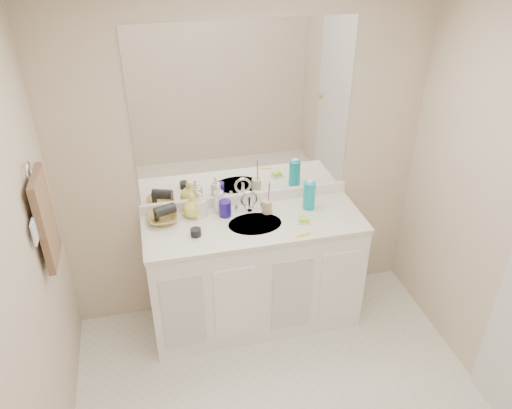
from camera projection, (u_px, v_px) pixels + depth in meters
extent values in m
cube|color=white|center=(320.00, 18.00, 1.77)|extent=(2.60, 2.60, 0.02)
cube|color=beige|center=(245.00, 163.00, 3.48)|extent=(2.60, 0.02, 2.40)
cube|color=beige|center=(15.00, 326.00, 2.14)|extent=(0.02, 2.60, 2.40)
cube|color=white|center=(254.00, 274.00, 3.65)|extent=(1.50, 0.55, 0.85)
cube|color=white|center=(254.00, 224.00, 3.42)|extent=(1.52, 0.57, 0.03)
cube|color=white|center=(246.00, 198.00, 3.61)|extent=(1.52, 0.03, 0.08)
cylinder|color=beige|center=(255.00, 225.00, 3.40)|extent=(0.37, 0.37, 0.02)
cylinder|color=silver|center=(249.00, 203.00, 3.52)|extent=(0.02, 0.02, 0.11)
cube|color=white|center=(245.00, 114.00, 3.29)|extent=(1.48, 0.01, 1.20)
cylinder|color=navy|center=(225.00, 209.00, 3.46)|extent=(0.10, 0.10, 0.11)
cylinder|color=beige|center=(267.00, 207.00, 3.50)|extent=(0.09, 0.09, 0.09)
cylinder|color=#DD3A79|center=(269.00, 194.00, 3.44)|extent=(0.01, 0.04, 0.20)
cylinder|color=#0EA1A9|center=(309.00, 195.00, 3.52)|extent=(0.11, 0.11, 0.20)
cube|color=silver|center=(304.00, 222.00, 3.41)|extent=(0.10, 0.09, 0.01)
cube|color=#AFE738|center=(304.00, 219.00, 3.40)|extent=(0.08, 0.07, 0.03)
cube|color=gold|center=(303.00, 235.00, 3.28)|extent=(0.10, 0.04, 0.00)
cylinder|color=black|center=(196.00, 232.00, 3.26)|extent=(0.09, 0.09, 0.05)
imported|color=white|center=(219.00, 198.00, 3.48)|extent=(0.10, 0.10, 0.21)
imported|color=#F2DFC6|center=(199.00, 204.00, 3.44)|extent=(0.11, 0.11, 0.19)
imported|color=#E2E75A|center=(192.00, 205.00, 3.43)|extent=(0.14, 0.14, 0.18)
imported|color=#B09146|center=(163.00, 219.00, 3.40)|extent=(0.21, 0.21, 0.05)
cylinder|color=black|center=(165.00, 210.00, 3.38)|extent=(0.16, 0.12, 0.07)
torus|color=silver|center=(29.00, 171.00, 2.60)|extent=(0.01, 0.11, 0.11)
cube|color=brown|center=(46.00, 219.00, 2.76)|extent=(0.04, 0.32, 0.55)
cube|color=white|center=(34.00, 232.00, 2.57)|extent=(0.01, 0.08, 0.13)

